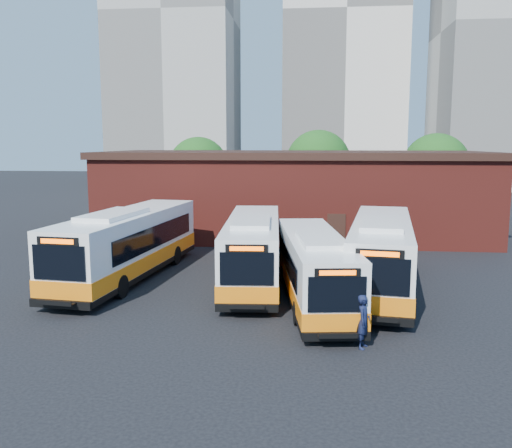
# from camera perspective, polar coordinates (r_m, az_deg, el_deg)

# --- Properties ---
(ground) EXTENTS (220.00, 220.00, 0.00)m
(ground) POSITION_cam_1_polar(r_m,az_deg,el_deg) (22.95, 2.37, -9.33)
(ground) COLOR black
(bus_west) EXTENTS (4.20, 13.69, 3.68)m
(bus_west) POSITION_cam_1_polar(r_m,az_deg,el_deg) (29.12, -13.26, -2.32)
(bus_west) COLOR white
(bus_west) RESTS_ON ground
(bus_midwest) EXTENTS (3.37, 12.67, 3.41)m
(bus_midwest) POSITION_cam_1_polar(r_m,az_deg,el_deg) (27.67, -0.32, -2.90)
(bus_midwest) COLOR white
(bus_midwest) RESTS_ON ground
(bus_mideast) EXTENTS (3.86, 11.79, 3.16)m
(bus_mideast) POSITION_cam_1_polar(r_m,az_deg,el_deg) (24.30, 6.17, -4.84)
(bus_mideast) COLOR white
(bus_mideast) RESTS_ON ground
(bus_east) EXTENTS (4.42, 13.22, 3.55)m
(bus_east) POSITION_cam_1_polar(r_m,az_deg,el_deg) (26.86, 13.04, -3.35)
(bus_east) COLOR white
(bus_east) RESTS_ON ground
(transit_worker) EXTENTS (0.64, 0.80, 1.89)m
(transit_worker) POSITION_cam_1_polar(r_m,az_deg,el_deg) (19.29, 11.25, -10.04)
(transit_worker) COLOR #121835
(transit_worker) RESTS_ON ground
(depot_building) EXTENTS (28.60, 12.60, 6.40)m
(depot_building) POSITION_cam_1_polar(r_m,az_deg,el_deg) (42.00, 4.04, 3.35)
(depot_building) COLOR maroon
(depot_building) RESTS_ON ground
(tree_west) EXTENTS (6.00, 6.00, 7.65)m
(tree_west) POSITION_cam_1_polar(r_m,az_deg,el_deg) (55.03, -6.07, 6.00)
(tree_west) COLOR #382314
(tree_west) RESTS_ON ground
(tree_mid) EXTENTS (6.56, 6.56, 8.36)m
(tree_mid) POSITION_cam_1_polar(r_m,az_deg,el_deg) (55.85, 6.57, 6.47)
(tree_mid) COLOR #382314
(tree_mid) RESTS_ON ground
(tree_east) EXTENTS (6.24, 6.24, 7.96)m
(tree_east) POSITION_cam_1_polar(r_m,az_deg,el_deg) (54.14, 18.39, 5.77)
(tree_east) COLOR #382314
(tree_east) RESTS_ON ground
(tower_left) EXTENTS (20.00, 18.00, 56.20)m
(tower_left) POSITION_cam_1_polar(r_m,az_deg,el_deg) (98.87, -8.51, 20.59)
(tower_left) COLOR #ACA99E
(tower_left) RESTS_ON ground
(tower_center) EXTENTS (22.00, 20.00, 61.20)m
(tower_center) POSITION_cam_1_polar(r_m,az_deg,el_deg) (110.45, 9.22, 20.61)
(tower_center) COLOR silver
(tower_center) RESTS_ON ground
(tower_right) EXTENTS (18.00, 18.00, 49.20)m
(tower_right) POSITION_cam_1_polar(r_m,az_deg,el_deg) (95.87, 24.41, 18.20)
(tower_right) COLOR #ACA99E
(tower_right) RESTS_ON ground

